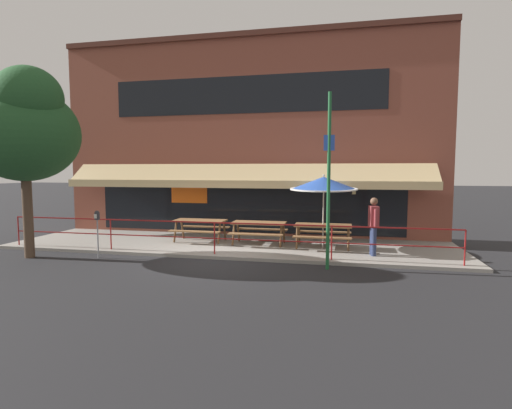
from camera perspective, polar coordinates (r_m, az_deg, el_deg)
name	(u,v)px	position (r m, az deg, el deg)	size (l,w,h in m)	color
ground_plane	(211,259)	(11.87, -6.39, -7.80)	(120.00, 120.00, 0.00)	#232326
patio_deck	(230,245)	(13.73, -3.71, -5.82)	(15.00, 4.00, 0.10)	gray
restaurant_building	(245,138)	(15.69, -1.52, 9.52)	(15.00, 1.60, 7.78)	brown
patio_railing	(214,231)	(12.00, -5.97, -3.78)	(13.84, 0.04, 0.97)	maroon
picnic_table_left	(200,224)	(14.17, -7.99, -2.83)	(1.80, 1.42, 0.76)	brown
picnic_table_centre	(259,227)	(13.45, 0.41, -3.20)	(1.80, 1.42, 0.76)	brown
picnic_table_right	(323,229)	(13.03, 9.54, -3.54)	(1.80, 1.42, 0.76)	brown
patio_umbrella_right	(324,184)	(12.95, 9.64, 2.96)	(2.14, 2.14, 2.38)	#B7B2A8
pedestrian_walking	(374,223)	(12.23, 16.44, -2.57)	(0.30, 0.61, 1.71)	navy
parking_meter_near	(97,220)	(12.71, -21.75, -2.03)	(0.15, 0.16, 1.42)	gray
street_sign_pole	(329,180)	(10.52, 10.34, 3.47)	(0.28, 0.09, 4.60)	#1E6033
street_tree_curbside	(25,128)	(13.53, -30.16, 9.41)	(3.22, 2.90, 5.51)	brown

